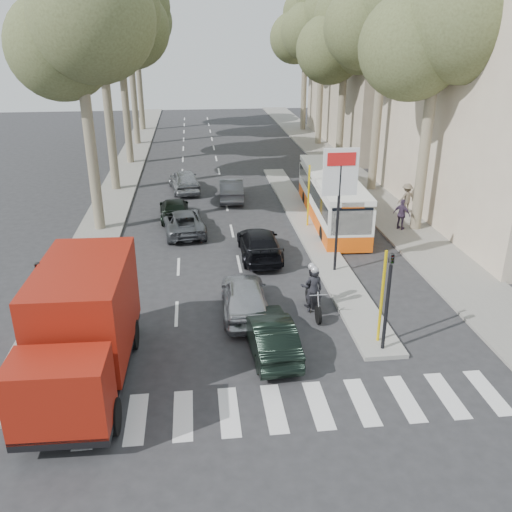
# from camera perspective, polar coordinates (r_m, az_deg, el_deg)

# --- Properties ---
(ground) EXTENTS (120.00, 120.00, 0.00)m
(ground) POSITION_cam_1_polar(r_m,az_deg,el_deg) (19.53, 2.54, -8.29)
(ground) COLOR #28282B
(ground) RESTS_ON ground
(sidewalk_right) EXTENTS (3.20, 70.00, 0.12)m
(sidewalk_right) POSITION_cam_1_polar(r_m,az_deg,el_deg) (44.19, 8.60, 9.38)
(sidewalk_right) COLOR gray
(sidewalk_right) RESTS_ON ground
(median_left) EXTENTS (2.40, 64.00, 0.12)m
(median_left) POSITION_cam_1_polar(r_m,az_deg,el_deg) (45.92, -13.17, 9.55)
(median_left) COLOR gray
(median_left) RESTS_ON ground
(traffic_island) EXTENTS (1.50, 26.00, 0.16)m
(traffic_island) POSITION_cam_1_polar(r_m,az_deg,el_deg) (29.88, 5.42, 3.11)
(traffic_island) COLOR gray
(traffic_island) RESTS_ON ground
(building_far) EXTENTS (11.00, 20.00, 16.00)m
(building_far) POSITION_cam_1_polar(r_m,az_deg,el_deg) (53.76, 14.13, 19.89)
(building_far) COLOR #B7A88E
(building_far) RESTS_ON ground
(billboard) EXTENTS (1.50, 12.10, 5.60)m
(billboard) POSITION_cam_1_polar(r_m,az_deg,el_deg) (23.22, 8.75, 6.58)
(billboard) COLOR yellow
(billboard) RESTS_ON ground
(traffic_light_island) EXTENTS (0.16, 0.41, 3.60)m
(traffic_light_island) POSITION_cam_1_polar(r_m,az_deg,el_deg) (17.86, 13.81, -3.05)
(traffic_light_island) COLOR black
(traffic_light_island) RESTS_ON ground
(traffic_light_left) EXTENTS (0.16, 0.41, 3.60)m
(traffic_light_left) POSITION_cam_1_polar(r_m,az_deg,el_deg) (17.92, -21.59, -3.97)
(traffic_light_left) COLOR black
(traffic_light_left) RESTS_ON ground
(tree_l_a) EXTENTS (7.40, 7.20, 14.10)m
(tree_l_a) POSITION_cam_1_polar(r_m,az_deg,el_deg) (29.08, -18.11, 22.35)
(tree_l_a) COLOR #6B604C
(tree_l_a) RESTS_ON ground
(tree_l_b) EXTENTS (7.40, 7.20, 14.88)m
(tree_l_b) POSITION_cam_1_polar(r_m,az_deg,el_deg) (37.01, -16.04, 23.50)
(tree_l_b) COLOR #6B604C
(tree_l_b) RESTS_ON ground
(tree_l_c) EXTENTS (7.40, 7.20, 13.71)m
(tree_l_c) POSITION_cam_1_polar(r_m,az_deg,el_deg) (44.90, -14.05, 22.07)
(tree_l_c) COLOR #6B604C
(tree_l_c) RESTS_ON ground
(tree_l_d) EXTENTS (7.40, 7.20, 15.66)m
(tree_l_d) POSITION_cam_1_polar(r_m,az_deg,el_deg) (52.90, -13.31, 24.01)
(tree_l_d) COLOR #6B604C
(tree_l_d) RESTS_ON ground
(tree_l_e) EXTENTS (7.40, 7.20, 14.49)m
(tree_l_e) POSITION_cam_1_polar(r_m,az_deg,el_deg) (60.85, -12.50, 22.86)
(tree_l_e) COLOR #6B604C
(tree_l_e) RESTS_ON ground
(tree_r_a) EXTENTS (7.40, 7.20, 14.10)m
(tree_r_a) POSITION_cam_1_polar(r_m,az_deg,el_deg) (29.17, 18.93, 22.25)
(tree_r_a) COLOR #6B604C
(tree_r_a) RESTS_ON ground
(tree_r_b) EXTENTS (7.40, 7.20, 15.27)m
(tree_r_b) POSITION_cam_1_polar(r_m,az_deg,el_deg) (36.67, 13.73, 24.26)
(tree_r_b) COLOR #6B604C
(tree_r_b) RESTS_ON ground
(tree_r_c) EXTENTS (7.40, 7.20, 13.32)m
(tree_r_c) POSITION_cam_1_polar(r_m,az_deg,el_deg) (44.23, 9.57, 21.95)
(tree_r_c) COLOR #6B604C
(tree_r_c) RESTS_ON ground
(tree_r_d) EXTENTS (7.40, 7.20, 14.88)m
(tree_r_d) POSITION_cam_1_polar(r_m,az_deg,el_deg) (52.02, 7.23, 23.67)
(tree_r_d) COLOR #6B604C
(tree_r_d) RESTS_ON ground
(tree_r_e) EXTENTS (7.40, 7.20, 14.10)m
(tree_r_e) POSITION_cam_1_polar(r_m,az_deg,el_deg) (59.84, 5.39, 22.93)
(tree_r_e) COLOR #6B604C
(tree_r_e) RESTS_ON ground
(silver_hatchback) EXTENTS (1.81, 4.29, 1.45)m
(silver_hatchback) POSITION_cam_1_polar(r_m,az_deg,el_deg) (20.54, -1.21, -4.30)
(silver_hatchback) COLOR #A7A9AF
(silver_hatchback) RESTS_ON ground
(dark_hatchback) EXTENTS (1.66, 4.06, 1.31)m
(dark_hatchback) POSITION_cam_1_polar(r_m,az_deg,el_deg) (18.28, 1.51, -8.23)
(dark_hatchback) COLOR black
(dark_hatchback) RESTS_ON ground
(queue_car_a) EXTENTS (2.58, 4.65, 1.23)m
(queue_car_a) POSITION_cam_1_polar(r_m,az_deg,el_deg) (29.15, -7.68, 3.62)
(queue_car_a) COLOR #54575C
(queue_car_a) RESTS_ON ground
(queue_car_b) EXTENTS (1.89, 4.60, 1.33)m
(queue_car_b) POSITION_cam_1_polar(r_m,az_deg,el_deg) (25.71, 0.37, 1.30)
(queue_car_b) COLOR black
(queue_car_b) RESTS_ON ground
(queue_car_c) EXTENTS (2.34, 4.56, 1.48)m
(queue_car_c) POSITION_cam_1_polar(r_m,az_deg,el_deg) (36.90, -7.56, 7.89)
(queue_car_c) COLOR #919398
(queue_car_c) RESTS_ON ground
(queue_car_d) EXTENTS (1.67, 4.27, 1.39)m
(queue_car_d) POSITION_cam_1_polar(r_m,az_deg,el_deg) (34.76, -2.63, 7.06)
(queue_car_d) COLOR #4B4D53
(queue_car_d) RESTS_ON ground
(queue_car_e) EXTENTS (1.89, 4.15, 1.18)m
(queue_car_e) POSITION_cam_1_polar(r_m,az_deg,el_deg) (31.38, -8.57, 4.90)
(queue_car_e) COLOR black
(queue_car_e) RESTS_ON ground
(red_truck) EXTENTS (2.76, 6.79, 3.58)m
(red_truck) POSITION_cam_1_polar(r_m,az_deg,el_deg) (17.02, -17.81, -7.11)
(red_truck) COLOR black
(red_truck) RESTS_ON ground
(city_bus) EXTENTS (2.82, 10.40, 2.71)m
(city_bus) POSITION_cam_1_polar(r_m,az_deg,el_deg) (30.81, 7.94, 6.24)
(city_bus) COLOR #F3570D
(city_bus) RESTS_ON ground
(motorcycle) EXTENTS (0.83, 2.31, 1.96)m
(motorcycle) POSITION_cam_1_polar(r_m,az_deg,el_deg) (20.83, 5.95, -3.50)
(motorcycle) COLOR black
(motorcycle) RESTS_ON ground
(pedestrian_near) EXTENTS (1.00, 1.05, 1.67)m
(pedestrian_near) POSITION_cam_1_polar(r_m,az_deg,el_deg) (30.00, 15.10, 4.25)
(pedestrian_near) COLOR #45354F
(pedestrian_near) RESTS_ON sidewalk_right
(pedestrian_far) EXTENTS (1.20, 0.74, 1.72)m
(pedestrian_far) POSITION_cam_1_polar(r_m,az_deg,el_deg) (32.99, 15.57, 5.90)
(pedestrian_far) COLOR #685E4E
(pedestrian_far) RESTS_ON sidewalk_right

